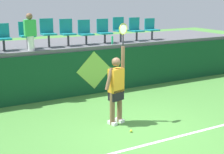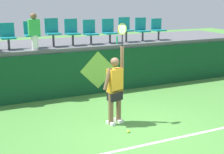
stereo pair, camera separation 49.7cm
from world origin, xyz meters
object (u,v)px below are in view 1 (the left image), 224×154
at_px(tennis_ball, 131,131).
at_px(stadium_chair_3, 48,31).
at_px(stadium_chair_1, 3,36).
at_px(spectator_1, 30,31).
at_px(stadium_chair_6, 104,30).
at_px(water_bottle, 112,40).
at_px(stadium_chair_4, 67,31).
at_px(tennis_player, 116,87).
at_px(stadium_chair_5, 85,31).
at_px(stadium_chair_2, 27,34).
at_px(stadium_chair_7, 120,28).
at_px(stadium_chair_8, 136,28).
at_px(stadium_chair_9, 151,28).

xyz_separation_m(tennis_ball, stadium_chair_3, (-0.73, 3.97, 2.06)).
bearing_deg(stadium_chair_1, spectator_1, -31.77).
bearing_deg(stadium_chair_1, stadium_chair_6, 0.08).
bearing_deg(water_bottle, stadium_chair_4, 163.24).
bearing_deg(tennis_player, stadium_chair_4, 90.66).
distance_m(stadium_chair_4, stadium_chair_5, 0.65).
bearing_deg(stadium_chair_1, water_bottle, -7.07).
distance_m(stadium_chair_2, stadium_chair_7, 3.33).
height_order(tennis_player, spectator_1, spectator_1).
relative_size(water_bottle, stadium_chair_1, 0.34).
xyz_separation_m(water_bottle, stadium_chair_2, (-2.79, 0.43, 0.33)).
height_order(tennis_ball, water_bottle, water_bottle).
height_order(tennis_player, tennis_ball, tennis_player).
height_order(stadium_chair_5, stadium_chair_6, stadium_chair_6).
xyz_separation_m(stadium_chair_7, spectator_1, (-3.33, -0.45, 0.09)).
xyz_separation_m(tennis_ball, stadium_chair_6, (1.28, 3.97, 2.00)).
bearing_deg(stadium_chair_3, stadium_chair_7, -0.05).
bearing_deg(stadium_chair_1, stadium_chair_5, 0.08).
height_order(water_bottle, stadium_chair_6, stadium_chair_6).
relative_size(stadium_chair_1, stadium_chair_4, 0.92).
height_order(stadium_chair_1, stadium_chair_5, stadium_chair_5).
height_order(stadium_chair_8, stadium_chair_9, stadium_chair_8).
relative_size(stadium_chair_6, spectator_1, 0.75).
height_order(stadium_chair_1, stadium_chair_2, stadium_chair_2).
xyz_separation_m(stadium_chair_3, stadium_chair_6, (2.02, 0.00, -0.06)).
distance_m(tennis_player, stadium_chair_7, 3.99).
bearing_deg(stadium_chair_9, stadium_chair_3, 179.93).
xyz_separation_m(stadium_chair_3, stadium_chair_8, (3.34, 0.00, -0.06)).
height_order(tennis_player, stadium_chair_3, tennis_player).
xyz_separation_m(stadium_chair_1, stadium_chair_2, (0.72, -0.00, 0.03)).
distance_m(stadium_chair_2, stadium_chair_9, 4.70).
xyz_separation_m(tennis_ball, stadium_chair_5, (0.57, 3.97, 1.99)).
bearing_deg(stadium_chair_5, stadium_chair_2, -179.81).
distance_m(stadium_chair_1, stadium_chair_8, 4.73).
relative_size(tennis_ball, stadium_chair_8, 0.08).
relative_size(tennis_ball, stadium_chair_1, 0.08).
bearing_deg(stadium_chair_7, stadium_chair_3, 179.95).
height_order(water_bottle, spectator_1, spectator_1).
height_order(stadium_chair_5, stadium_chair_8, stadium_chair_8).
relative_size(stadium_chair_7, stadium_chair_9, 1.11).
xyz_separation_m(tennis_player, stadium_chair_4, (-0.04, 3.29, 1.10)).
height_order(stadium_chair_3, stadium_chair_4, stadium_chair_3).
xyz_separation_m(stadium_chair_4, stadium_chair_6, (1.36, 0.00, -0.04)).
bearing_deg(tennis_ball, stadium_chair_9, 50.30).
xyz_separation_m(tennis_player, stadium_chair_1, (-2.09, 3.29, 1.06)).
xyz_separation_m(water_bottle, stadium_chair_6, (-0.10, 0.44, 0.31)).
xyz_separation_m(stadium_chair_1, stadium_chair_4, (2.06, 0.00, 0.04)).
height_order(tennis_ball, stadium_chair_6, stadium_chair_6).
distance_m(water_bottle, stadium_chair_7, 0.78).
xyz_separation_m(stadium_chair_4, spectator_1, (-1.33, -0.45, 0.11)).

